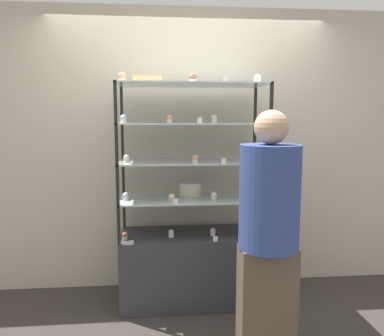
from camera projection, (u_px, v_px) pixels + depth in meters
ground_plane at (192, 301)px, 3.31m from camera, size 20.00×20.00×0.00m
back_wall at (188, 151)px, 3.53m from camera, size 8.00×0.05×2.60m
display_base at (192, 267)px, 3.27m from camera, size 1.22×0.51×0.62m
display_riser_lower at (192, 200)px, 3.19m from camera, size 1.22×0.51×0.32m
display_riser_middle at (192, 163)px, 3.15m from camera, size 1.22×0.51×0.32m
display_riser_upper at (192, 125)px, 3.11m from camera, size 1.22×0.51×0.32m
display_riser_top at (192, 86)px, 3.06m from camera, size 1.22×0.51×0.32m
layer_cake_centerpiece at (190, 189)px, 3.26m from camera, size 0.20×0.20×0.12m
sheet_cake_frosted at (148, 80)px, 3.07m from camera, size 0.24×0.14×0.07m
cupcake_0 at (125, 236)px, 3.06m from camera, size 0.05×0.05×0.07m
cupcake_1 at (171, 233)px, 3.12m from camera, size 0.05×0.05×0.07m
cupcake_2 at (213, 232)px, 3.17m from camera, size 0.05×0.05×0.07m
cupcake_3 at (255, 230)px, 3.22m from camera, size 0.05×0.05×0.07m
price_tag_0 at (215, 239)px, 3.01m from camera, size 0.04×0.00×0.04m
cupcake_4 at (126, 196)px, 3.08m from camera, size 0.05×0.05×0.07m
cupcake_5 at (172, 198)px, 3.03m from camera, size 0.05×0.05×0.07m
cupcake_6 at (214, 196)px, 3.09m from camera, size 0.05×0.05×0.07m
cupcake_7 at (259, 196)px, 3.09m from camera, size 0.05×0.05×0.07m
price_tag_1 at (176, 201)px, 2.94m from camera, size 0.04×0.00×0.04m
cupcake_8 at (126, 159)px, 3.03m from camera, size 0.05×0.05×0.06m
cupcake_9 at (195, 159)px, 3.01m from camera, size 0.05×0.05×0.06m
cupcake_10 at (259, 158)px, 3.11m from camera, size 0.05×0.05×0.06m
price_tag_2 at (224, 161)px, 2.93m from camera, size 0.04×0.00×0.04m
cupcake_11 at (123, 119)px, 2.96m from camera, size 0.05×0.05×0.07m
cupcake_12 at (169, 119)px, 2.98m from camera, size 0.05×0.05×0.07m
cupcake_13 at (214, 119)px, 3.04m from camera, size 0.05×0.05×0.07m
cupcake_14 at (260, 119)px, 3.09m from camera, size 0.05×0.05×0.07m
price_tag_3 at (200, 120)px, 2.87m from camera, size 0.04×0.00×0.04m
cupcake_15 at (122, 77)px, 2.92m from camera, size 0.06×0.06×0.08m
cupcake_16 at (192, 78)px, 2.99m from camera, size 0.06×0.06×0.08m
cupcake_17 at (258, 79)px, 3.06m from camera, size 0.06×0.06×0.08m
price_tag_4 at (225, 78)px, 2.85m from camera, size 0.04×0.00×0.04m
customer_figure at (269, 230)px, 2.42m from camera, size 0.39×0.39×1.66m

